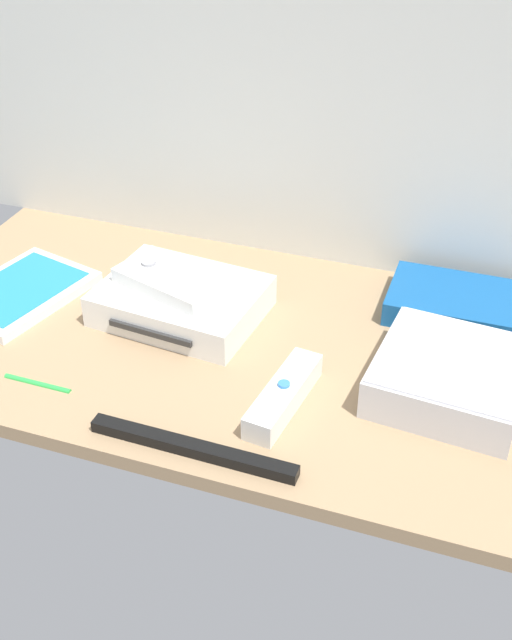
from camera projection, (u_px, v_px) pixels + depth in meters
The scene contains 10 objects.
ground_plane at pixel (256, 352), 105.19cm from camera, with size 100.00×48.00×2.00cm, color #9E7F5B.
back_wall at pixel (318, 42), 105.55cm from camera, with size 110.00×1.20×64.00cm, color silver.
game_console at pixel (181, 301), 109.27cm from camera, with size 22.41×17.97×4.40cm.
mini_computer at pixel (450, 376), 95.15cm from camera, with size 18.41×18.41×5.30cm.
game_case at pixel (22, 291), 114.03cm from camera, with size 17.71×21.68×1.56cm.
network_router at pixel (456, 304), 109.61cm from camera, with size 18.08×12.49×3.40cm.
remote_wand at pixel (284, 395), 94.04cm from camera, with size 5.35×15.13×3.40cm.
remote_classic_pad at pixel (171, 280), 107.66cm from camera, with size 16.15×11.99×2.40cm.
sensor_bar at pixel (193, 448), 87.99cm from camera, with size 24.00×1.80×1.40cm, color black.
stylus_pen at pixel (37, 382), 97.96cm from camera, with size 0.70×0.70×9.00cm, color green.
Camera 1 is at (27.87, -79.49, 62.13)cm, focal length 45.58 mm.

